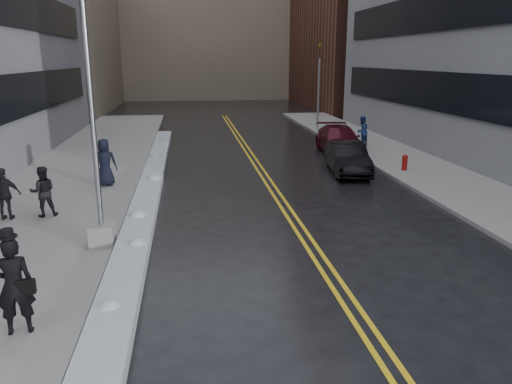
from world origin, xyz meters
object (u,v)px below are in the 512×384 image
object	(u,v)px
pedestrian_fedora	(14,286)
traffic_signal	(319,83)
pedestrian_c	(105,162)
car_black	(348,158)
pedestrian_b	(43,192)
pedestrian_east	(362,131)
lamppost	(96,161)
car_maroon	(339,140)
pedestrian_d	(5,194)
fire_hydrant	(405,162)

from	to	relation	value
pedestrian_fedora	traffic_signal	bearing A→B (deg)	-126.73
pedestrian_c	car_black	distance (m)	10.71
pedestrian_b	pedestrian_east	world-z (taller)	pedestrian_east
lamppost	traffic_signal	size ratio (longest dim) A/B	1.27
car_black	car_maroon	xyz separation A→B (m)	(1.12, 5.02, 0.03)
traffic_signal	pedestrian_d	distance (m)	24.62
pedestrian_c	car_black	bearing A→B (deg)	-172.30
traffic_signal	pedestrian_c	distance (m)	19.88
pedestrian_b	pedestrian_d	xyz separation A→B (m)	(-1.10, -0.21, 0.01)
pedestrian_fedora	car_black	bearing A→B (deg)	-140.58
pedestrian_c	car_maroon	xyz separation A→B (m)	(11.73, 6.47, -0.36)
pedestrian_b	fire_hydrant	bearing A→B (deg)	-176.79
pedestrian_d	car_black	world-z (taller)	pedestrian_d
pedestrian_b	car_black	distance (m)	13.12
pedestrian_b	pedestrian_fedora	bearing A→B (deg)	85.29
pedestrian_b	pedestrian_d	world-z (taller)	pedestrian_d
car_maroon	pedestrian_east	bearing A→B (deg)	37.71
pedestrian_east	pedestrian_fedora	bearing A→B (deg)	13.28
lamppost	pedestrian_c	world-z (taller)	lamppost
lamppost	pedestrian_c	distance (m)	7.11
pedestrian_d	pedestrian_east	distance (m)	19.70
pedestrian_d	pedestrian_east	xyz separation A→B (m)	(15.87, 11.68, 0.04)
fire_hydrant	car_maroon	world-z (taller)	car_maroon
pedestrian_fedora	car_black	size ratio (longest dim) A/B	0.44
pedestrian_b	car_black	xyz separation A→B (m)	(11.97, 5.37, -0.27)
pedestrian_c	car_maroon	bearing A→B (deg)	-151.19
lamppost	fire_hydrant	world-z (taller)	lamppost
fire_hydrant	pedestrian_east	size ratio (longest dim) A/B	0.42
pedestrian_fedora	pedestrian_d	size ratio (longest dim) A/B	1.13
pedestrian_d	car_black	size ratio (longest dim) A/B	0.39
pedestrian_b	car_black	bearing A→B (deg)	-171.62
car_maroon	car_black	bearing A→B (deg)	-97.59
car_black	car_maroon	world-z (taller)	car_maroon
traffic_signal	car_maroon	distance (m)	9.09
traffic_signal	car_maroon	size ratio (longest dim) A/B	1.17
car_black	fire_hydrant	bearing A→B (deg)	-0.91
fire_hydrant	lamppost	bearing A→B (deg)	-146.96
pedestrian_c	fire_hydrant	bearing A→B (deg)	-175.32
pedestrian_c	pedestrian_east	world-z (taller)	pedestrian_c
fire_hydrant	pedestrian_d	distance (m)	16.54
pedestrian_d	car_maroon	bearing A→B (deg)	-141.41
lamppost	pedestrian_fedora	size ratio (longest dim) A/B	4.01
fire_hydrant	car_maroon	xyz separation A→B (m)	(-1.50, 5.37, 0.19)
pedestrian_b	car_maroon	bearing A→B (deg)	-157.34
lamppost	car_black	xyz separation A→B (m)	(9.68, 8.35, -1.82)
fire_hydrant	pedestrian_b	bearing A→B (deg)	-161.01
pedestrian_b	car_black	size ratio (longest dim) A/B	0.38
pedestrian_c	car_black	xyz separation A→B (m)	(10.60, 1.45, -0.39)
pedestrian_east	car_black	distance (m)	6.72
traffic_signal	pedestrian_d	world-z (taller)	traffic_signal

